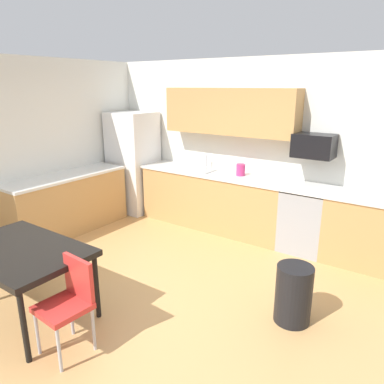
{
  "coord_description": "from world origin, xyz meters",
  "views": [
    {
      "loc": [
        2.52,
        -2.61,
        2.3
      ],
      "look_at": [
        0.0,
        1.0,
        1.0
      ],
      "focal_mm": 34.17,
      "sensor_mm": 36.0,
      "label": 1
    }
  ],
  "objects_px": {
    "oven_range": "(305,220)",
    "refrigerator": "(134,162)",
    "chair_near_table": "(69,299)",
    "trash_bin": "(293,294)",
    "kettle": "(241,170)",
    "microwave": "(314,146)",
    "dining_table": "(20,254)"
  },
  "relations": [
    {
      "from": "oven_range",
      "to": "refrigerator",
      "type": "bearing_deg",
      "value": -178.58
    },
    {
      "from": "chair_near_table",
      "to": "trash_bin",
      "type": "xyz_separation_m",
      "value": [
        1.47,
        1.52,
        -0.2
      ]
    },
    {
      "from": "trash_bin",
      "to": "kettle",
      "type": "distance_m",
      "value": 2.45
    },
    {
      "from": "refrigerator",
      "to": "chair_near_table",
      "type": "xyz_separation_m",
      "value": [
        2.23,
        -3.15,
        -0.41
      ]
    },
    {
      "from": "chair_near_table",
      "to": "refrigerator",
      "type": "bearing_deg",
      "value": 125.23
    },
    {
      "from": "microwave",
      "to": "kettle",
      "type": "distance_m",
      "value": 1.18
    },
    {
      "from": "dining_table",
      "to": "oven_range",
      "type": "bearing_deg",
      "value": 60.26
    },
    {
      "from": "microwave",
      "to": "trash_bin",
      "type": "bearing_deg",
      "value": -75.44
    },
    {
      "from": "microwave",
      "to": "chair_near_table",
      "type": "height_order",
      "value": "microwave"
    },
    {
      "from": "trash_bin",
      "to": "refrigerator",
      "type": "bearing_deg",
      "value": 156.16
    },
    {
      "from": "oven_range",
      "to": "chair_near_table",
      "type": "distance_m",
      "value": 3.39
    },
    {
      "from": "chair_near_table",
      "to": "oven_range",
      "type": "bearing_deg",
      "value": 72.76
    },
    {
      "from": "microwave",
      "to": "kettle",
      "type": "bearing_deg",
      "value": -177.33
    },
    {
      "from": "oven_range",
      "to": "trash_bin",
      "type": "distance_m",
      "value": 1.79
    },
    {
      "from": "oven_range",
      "to": "dining_table",
      "type": "bearing_deg",
      "value": -119.74
    },
    {
      "from": "chair_near_table",
      "to": "kettle",
      "type": "distance_m",
      "value": 3.32
    },
    {
      "from": "refrigerator",
      "to": "oven_range",
      "type": "relative_size",
      "value": 2.01
    },
    {
      "from": "chair_near_table",
      "to": "trash_bin",
      "type": "relative_size",
      "value": 1.42
    },
    {
      "from": "kettle",
      "to": "chair_near_table",
      "type": "bearing_deg",
      "value": -88.78
    },
    {
      "from": "refrigerator",
      "to": "microwave",
      "type": "height_order",
      "value": "refrigerator"
    },
    {
      "from": "refrigerator",
      "to": "dining_table",
      "type": "relative_size",
      "value": 1.3
    },
    {
      "from": "dining_table",
      "to": "chair_near_table",
      "type": "height_order",
      "value": "chair_near_table"
    },
    {
      "from": "oven_range",
      "to": "trash_bin",
      "type": "height_order",
      "value": "oven_range"
    },
    {
      "from": "kettle",
      "to": "oven_range",
      "type": "bearing_deg",
      "value": -2.67
    },
    {
      "from": "oven_range",
      "to": "chair_near_table",
      "type": "xyz_separation_m",
      "value": [
        -1.0,
        -3.23,
        0.05
      ]
    },
    {
      "from": "oven_range",
      "to": "kettle",
      "type": "distance_m",
      "value": 1.21
    },
    {
      "from": "trash_bin",
      "to": "dining_table",
      "type": "bearing_deg",
      "value": -147.36
    },
    {
      "from": "microwave",
      "to": "chair_near_table",
      "type": "relative_size",
      "value": 0.64
    },
    {
      "from": "oven_range",
      "to": "dining_table",
      "type": "relative_size",
      "value": 0.65
    },
    {
      "from": "microwave",
      "to": "kettle",
      "type": "height_order",
      "value": "microwave"
    },
    {
      "from": "refrigerator",
      "to": "oven_range",
      "type": "distance_m",
      "value": 3.26
    },
    {
      "from": "trash_bin",
      "to": "kettle",
      "type": "bearing_deg",
      "value": 131.18
    }
  ]
}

